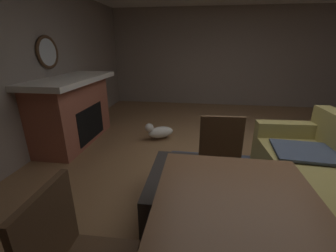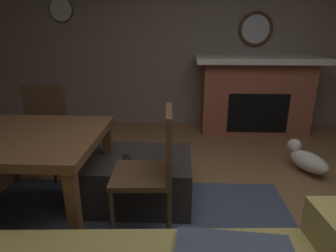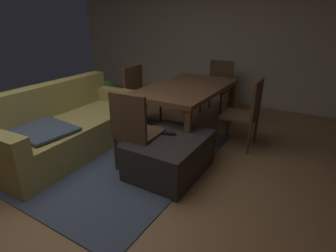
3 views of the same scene
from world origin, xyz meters
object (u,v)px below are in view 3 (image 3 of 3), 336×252
(tv_remote, at_px, (169,134))
(dining_table, at_px, (187,91))
(dining_chair_north, at_px, (139,92))
(dining_chair_south, at_px, (247,110))
(dining_chair_east, at_px, (218,84))
(couch, at_px, (66,128))
(dining_chair_west, at_px, (135,128))
(potted_plant, at_px, (106,92))
(ottoman_coffee_table, at_px, (170,155))

(tv_remote, distance_m, dining_table, 1.06)
(dining_chair_north, distance_m, dining_chair_south, 1.76)
(dining_table, relative_size, dining_chair_east, 1.85)
(dining_chair_north, bearing_deg, couch, 169.40)
(couch, xyz_separation_m, dining_chair_east, (2.52, -1.12, 0.22))
(dining_chair_west, height_order, potted_plant, dining_chair_west)
(potted_plant, bearing_deg, dining_chair_south, -96.85)
(ottoman_coffee_table, relative_size, dining_table, 0.55)
(ottoman_coffee_table, bearing_deg, dining_table, 18.02)
(dining_chair_north, height_order, dining_chair_east, same)
(tv_remote, xyz_separation_m, potted_plant, (1.33, 2.21, -0.12))
(ottoman_coffee_table, height_order, potted_plant, potted_plant)
(couch, height_order, dining_table, couch)
(couch, xyz_separation_m, dining_chair_west, (0.02, -1.13, 0.22))
(tv_remote, xyz_separation_m, dining_table, (0.99, 0.28, 0.24))
(dining_chair_south, xyz_separation_m, dining_chair_west, (-1.25, 0.88, 0.00))
(potted_plant, bearing_deg, dining_chair_east, -64.76)
(ottoman_coffee_table, relative_size, dining_chair_south, 1.01)
(couch, xyz_separation_m, potted_plant, (1.61, 0.81, 0.01))
(tv_remote, height_order, dining_chair_north, dining_chair_north)
(dining_chair_north, height_order, potted_plant, dining_chair_north)
(tv_remote, bearing_deg, dining_chair_north, 33.43)
(tv_remote, xyz_separation_m, dining_chair_south, (0.99, -0.60, 0.10))
(tv_remote, bearing_deg, couch, 85.21)
(dining_table, bearing_deg, dining_chair_east, -0.16)
(dining_chair_north, xyz_separation_m, dining_chair_west, (-1.25, -0.89, 0.00))
(dining_table, relative_size, potted_plant, 3.15)
(dining_table, relative_size, dining_chair_south, 1.85)
(couch, height_order, dining_chair_north, dining_chair_north)
(ottoman_coffee_table, distance_m, tv_remote, 0.24)
(ottoman_coffee_table, xyz_separation_m, dining_table, (1.06, 0.35, 0.46))
(potted_plant, bearing_deg, dining_chair_west, -129.44)
(dining_chair_north, distance_m, dining_chair_east, 1.53)
(dining_chair_east, distance_m, potted_plant, 2.15)
(dining_table, distance_m, dining_chair_west, 1.26)
(dining_chair_east, relative_size, dining_chair_west, 1.00)
(couch, height_order, ottoman_coffee_table, couch)
(couch, bearing_deg, dining_chair_east, -24.01)
(ottoman_coffee_table, height_order, tv_remote, tv_remote)
(ottoman_coffee_table, xyz_separation_m, dining_chair_east, (2.32, 0.34, 0.32))
(dining_table, distance_m, dining_chair_east, 1.26)
(dining_chair_west, bearing_deg, ottoman_coffee_table, -61.36)
(couch, xyz_separation_m, dining_chair_north, (1.28, -0.24, 0.22))
(dining_chair_west, bearing_deg, potted_plant, 50.56)
(dining_chair_east, height_order, dining_chair_south, same)
(tv_remote, bearing_deg, dining_table, -0.12)
(dining_chair_east, bearing_deg, dining_table, 179.84)
(dining_chair_south, xyz_separation_m, potted_plant, (0.34, 2.81, -0.22))
(dining_chair_south, bearing_deg, dining_chair_west, 145.01)
(couch, relative_size, dining_chair_west, 2.29)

